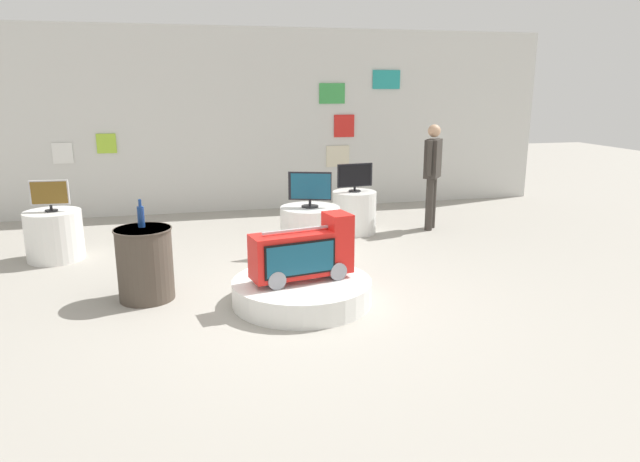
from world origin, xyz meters
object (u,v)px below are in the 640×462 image
at_px(display_pedestal_center_rear, 354,212).
at_px(bottle_on_side_table, 141,216).
at_px(side_table_round, 145,263).
at_px(tv_on_right_rear, 49,194).
at_px(tv_on_center_rear, 355,176).
at_px(novelty_firetruck_tv, 304,254).
at_px(tv_on_left_rear, 310,188).
at_px(shopper_browsing_near_truck, 432,169).
at_px(main_display_pedestal, 302,291).
at_px(display_pedestal_left_rear, 310,230).
at_px(display_pedestal_right_rear, 54,235).

bearing_deg(display_pedestal_center_rear, bottle_on_side_table, -144.20).
xyz_separation_m(side_table_round, bottle_on_side_table, (-0.01, 0.06, 0.51)).
xyz_separation_m(display_pedestal_center_rear, tv_on_right_rear, (-4.30, -0.45, 0.56)).
distance_m(tv_on_center_rear, bottle_on_side_table, 3.76).
xyz_separation_m(novelty_firetruck_tv, tv_on_center_rear, (1.40, 2.76, 0.36)).
xyz_separation_m(display_pedestal_center_rear, bottle_on_side_table, (-3.05, -2.20, 0.59)).
bearing_deg(side_table_round, bottle_on_side_table, 98.54).
relative_size(tv_on_left_rear, shopper_browsing_near_truck, 0.34).
bearing_deg(tv_on_right_rear, main_display_pedestal, -38.82).
xyz_separation_m(novelty_firetruck_tv, display_pedestal_left_rear, (0.47, 1.79, -0.21)).
bearing_deg(display_pedestal_center_rear, main_display_pedestal, -117.21).
height_order(display_pedestal_center_rear, tv_on_right_rear, tv_on_right_rear).
bearing_deg(tv_on_left_rear, tv_on_center_rear, 46.53).
distance_m(display_pedestal_center_rear, display_pedestal_right_rear, 4.32).
relative_size(novelty_firetruck_tv, tv_on_left_rear, 1.99).
xyz_separation_m(novelty_firetruck_tv, display_pedestal_center_rear, (1.40, 2.77, -0.21)).
bearing_deg(tv_on_right_rear, tv_on_center_rear, 5.95).
bearing_deg(main_display_pedestal, tv_on_left_rear, 74.60).
height_order(novelty_firetruck_tv, display_pedestal_left_rear, novelty_firetruck_tv).
height_order(display_pedestal_left_rear, tv_on_right_rear, tv_on_right_rear).
xyz_separation_m(display_pedestal_left_rear, tv_on_center_rear, (0.93, 0.98, 0.57)).
height_order(display_pedestal_left_rear, shopper_browsing_near_truck, shopper_browsing_near_truck).
bearing_deg(display_pedestal_center_rear, novelty_firetruck_tv, -116.82).
relative_size(display_pedestal_left_rear, tv_on_left_rear, 1.45).
xyz_separation_m(display_pedestal_right_rear, side_table_round, (1.26, -1.82, 0.08)).
height_order(display_pedestal_center_rear, bottle_on_side_table, bottle_on_side_table).
height_order(novelty_firetruck_tv, tv_on_center_rear, tv_on_center_rear).
distance_m(bottle_on_side_table, shopper_browsing_near_truck, 4.82).
relative_size(display_pedestal_right_rear, tv_on_right_rear, 1.50).
relative_size(main_display_pedestal, tv_on_right_rear, 3.06).
distance_m(display_pedestal_left_rear, tv_on_center_rear, 1.47).
bearing_deg(shopper_browsing_near_truck, main_display_pedestal, -134.79).
bearing_deg(bottle_on_side_table, display_pedestal_right_rear, 125.45).
relative_size(tv_on_left_rear, display_pedestal_right_rear, 0.77).
distance_m(main_display_pedestal, tv_on_right_rear, 3.77).
xyz_separation_m(display_pedestal_center_rear, shopper_browsing_near_truck, (1.27, -0.06, 0.65)).
xyz_separation_m(main_display_pedestal, shopper_browsing_near_truck, (2.69, 2.71, 0.85)).
distance_m(novelty_firetruck_tv, side_table_round, 1.72).
height_order(display_pedestal_left_rear, tv_on_center_rear, tv_on_center_rear).
xyz_separation_m(tv_on_center_rear, shopper_browsing_near_truck, (1.27, -0.05, 0.08)).
xyz_separation_m(display_pedestal_right_rear, tv_on_right_rear, (0.00, -0.00, 0.56)).
height_order(novelty_firetruck_tv, tv_on_left_rear, tv_on_left_rear).
bearing_deg(novelty_firetruck_tv, tv_on_right_rear, 141.37).
distance_m(main_display_pedestal, display_pedestal_left_rear, 1.86).
bearing_deg(display_pedestal_left_rear, display_pedestal_center_rear, 46.48).
distance_m(main_display_pedestal, tv_on_center_rear, 3.20).
distance_m(tv_on_center_rear, tv_on_right_rear, 4.32).
distance_m(tv_on_right_rear, side_table_round, 2.26).
bearing_deg(novelty_firetruck_tv, bottle_on_side_table, 161.01).
bearing_deg(display_pedestal_left_rear, tv_on_left_rear, -71.34).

